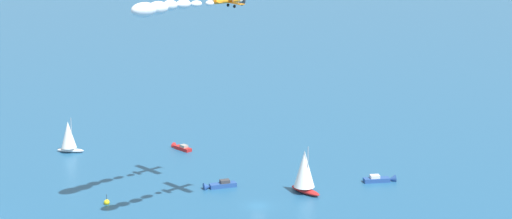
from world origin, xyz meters
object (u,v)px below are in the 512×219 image
object	(u,v)px
motorboat_far_port	(218,185)
motorboat_offshore	(381,179)
marker_buoy	(107,202)
biplane_lead	(229,0)
sailboat_ahead	(305,171)
motorboat_far_stbd	(181,147)
sailboat_inshore	(69,136)

from	to	relation	value
motorboat_far_port	motorboat_offshore	xyz separation A→B (m)	(1.97, 33.57, -0.00)
marker_buoy	biplane_lead	bearing A→B (deg)	92.54
motorboat_offshore	sailboat_ahead	world-z (taller)	sailboat_ahead
motorboat_far_port	motorboat_far_stbd	size ratio (longest dim) A/B	1.18
motorboat_offshore	biplane_lead	bearing A→B (deg)	-84.80
sailboat_ahead	marker_buoy	distance (m)	38.72
motorboat_far_stbd	motorboat_offshore	size ratio (longest dim) A/B	0.87
sailboat_inshore	motorboat_far_stbd	bearing A→B (deg)	85.05
biplane_lead	sailboat_inshore	bearing A→B (deg)	-137.60
motorboat_far_stbd	marker_buoy	world-z (taller)	marker_buoy
motorboat_offshore	marker_buoy	world-z (taller)	marker_buoy
motorboat_far_port	marker_buoy	world-z (taller)	marker_buoy
motorboat_offshore	motorboat_far_stbd	bearing A→B (deg)	-128.54
motorboat_far_port	sailboat_ahead	bearing A→B (deg)	70.09
marker_buoy	motorboat_far_stbd	bearing A→B (deg)	154.25
motorboat_far_port	sailboat_ahead	world-z (taller)	sailboat_ahead
motorboat_far_port	sailboat_inshore	distance (m)	44.18
sailboat_inshore	sailboat_ahead	xyz separation A→B (m)	(37.16, 47.46, 0.65)
motorboat_offshore	biplane_lead	distance (m)	49.33
sailboat_ahead	biplane_lead	xyz separation A→B (m)	(-1.08, -14.53, 33.78)
sailboat_ahead	marker_buoy	bearing A→B (deg)	-90.03
sailboat_ahead	biplane_lead	size ratio (longest dim) A/B	1.40
motorboat_offshore	motorboat_far_port	bearing A→B (deg)	-93.35
sailboat_inshore	sailboat_ahead	bearing A→B (deg)	51.95
motorboat_far_port	motorboat_far_stbd	xyz separation A→B (m)	(-28.99, -5.29, -0.06)
sailboat_inshore	marker_buoy	world-z (taller)	sailboat_inshore
biplane_lead	sailboat_ahead	bearing A→B (deg)	85.74
motorboat_offshore	marker_buoy	distance (m)	55.84
motorboat_far_port	marker_buoy	xyz separation A→B (m)	(5.91, -22.13, -0.14)
motorboat_offshore	sailboat_ahead	bearing A→B (deg)	-77.00
motorboat_far_port	motorboat_offshore	bearing A→B (deg)	86.65
sailboat_inshore	marker_buoy	size ratio (longest dim) A/B	3.94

